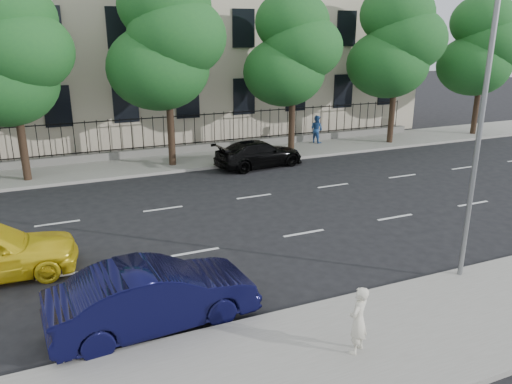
# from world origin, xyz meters

# --- Properties ---
(ground) EXTENTS (120.00, 120.00, 0.00)m
(ground) POSITION_xyz_m (0.00, 0.00, 0.00)
(ground) COLOR black
(ground) RESTS_ON ground
(near_sidewalk) EXTENTS (60.00, 4.00, 0.15)m
(near_sidewalk) POSITION_xyz_m (0.00, -4.00, 0.07)
(near_sidewalk) COLOR gray
(near_sidewalk) RESTS_ON ground
(far_sidewalk) EXTENTS (60.00, 4.00, 0.15)m
(far_sidewalk) POSITION_xyz_m (0.00, 14.00, 0.07)
(far_sidewalk) COLOR gray
(far_sidewalk) RESTS_ON ground
(lane_markings) EXTENTS (49.60, 4.62, 0.01)m
(lane_markings) POSITION_xyz_m (0.00, 4.75, 0.01)
(lane_markings) COLOR silver
(lane_markings) RESTS_ON ground
(iron_fence) EXTENTS (30.00, 0.50, 2.20)m
(iron_fence) POSITION_xyz_m (0.00, 15.70, 0.65)
(iron_fence) COLOR slate
(iron_fence) RESTS_ON far_sidewalk
(street_light) EXTENTS (0.25, 3.32, 8.05)m
(street_light) POSITION_xyz_m (2.50, -1.77, 5.15)
(street_light) COLOR slate
(street_light) RESTS_ON near_sidewalk
(tree_b) EXTENTS (5.53, 5.12, 8.97)m
(tree_b) POSITION_xyz_m (-8.96, 13.36, 5.84)
(tree_b) COLOR #382619
(tree_b) RESTS_ON far_sidewalk
(tree_c) EXTENTS (5.89, 5.50, 9.80)m
(tree_c) POSITION_xyz_m (-1.96, 13.36, 6.41)
(tree_c) COLOR #382619
(tree_c) RESTS_ON far_sidewalk
(tree_d) EXTENTS (5.34, 4.94, 8.84)m
(tree_d) POSITION_xyz_m (5.04, 13.36, 5.84)
(tree_d) COLOR #382619
(tree_d) RESTS_ON far_sidewalk
(tree_e) EXTENTS (5.71, 5.31, 9.46)m
(tree_e) POSITION_xyz_m (12.04, 13.36, 6.20)
(tree_e) COLOR #382619
(tree_e) RESTS_ON far_sidewalk
(tree_f) EXTENTS (5.52, 5.12, 9.01)m
(tree_f) POSITION_xyz_m (19.04, 13.36, 5.88)
(tree_f) COLOR #382619
(tree_f) RESTS_ON far_sidewalk
(navy_sedan) EXTENTS (5.09, 2.11, 1.64)m
(navy_sedan) POSITION_xyz_m (-6.12, -1.20, 0.82)
(navy_sedan) COLOR black
(navy_sedan) RESTS_ON ground
(black_sedan) EXTENTS (5.03, 2.54, 1.40)m
(black_sedan) POSITION_xyz_m (2.22, 11.50, 0.70)
(black_sedan) COLOR black
(black_sedan) RESTS_ON ground
(woman_near) EXTENTS (0.68, 0.61, 1.56)m
(woman_near) POSITION_xyz_m (-2.34, -4.18, 0.93)
(woman_near) COLOR beige
(woman_near) RESTS_ON near_sidewalk
(pedestrian_far) EXTENTS (0.91, 1.02, 1.71)m
(pedestrian_far) POSITION_xyz_m (7.66, 14.91, 1.01)
(pedestrian_far) COLOR #244B8C
(pedestrian_far) RESTS_ON far_sidewalk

